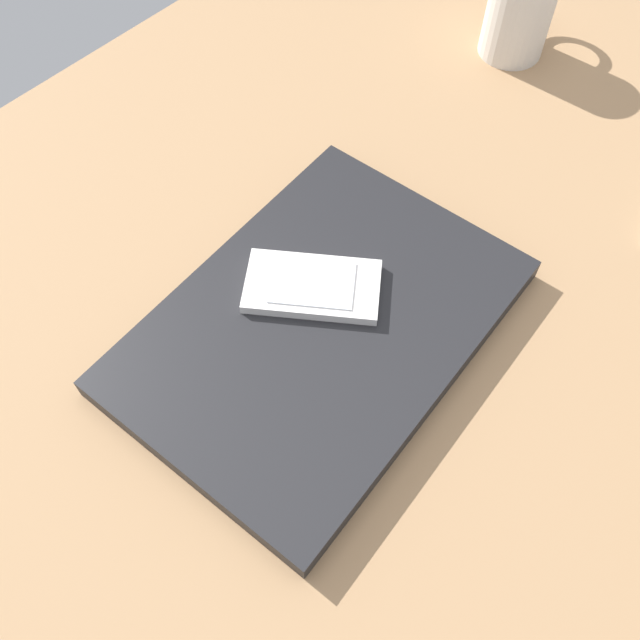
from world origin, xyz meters
TOP-DOWN VIEW (x-y plane):
  - desk_surface at (0.00, 0.00)cm, footprint 120.00×80.00cm
  - laptop_closed at (-1.79, -3.52)cm, footprint 34.10×24.91cm
  - cell_phone_on_laptop at (-0.03, -1.08)cm, footprint 11.44×12.67cm
  - coffee_mug at (40.24, 5.17)cm, footprint 10.43×7.03cm

SIDE VIEW (x-z plane):
  - desk_surface at x=0.00cm, z-range 0.00..3.00cm
  - laptop_closed at x=-1.79cm, z-range 3.00..5.12cm
  - cell_phone_on_laptop at x=-0.03cm, z-range 5.09..6.16cm
  - coffee_mug at x=40.24cm, z-range 3.00..12.15cm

